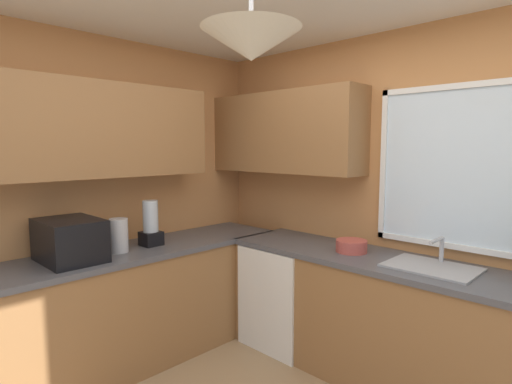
{
  "coord_description": "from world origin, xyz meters",
  "views": [
    {
      "loc": [
        1.3,
        -1.29,
        1.68
      ],
      "look_at": [
        -0.61,
        0.65,
        1.38
      ],
      "focal_mm": 28.82,
      "sensor_mm": 36.0,
      "label": 1
    }
  ],
  "objects": [
    {
      "name": "room_shell",
      "position": [
        -0.79,
        0.51,
        1.81
      ],
      "size": [
        3.84,
        3.44,
        2.6
      ],
      "color": "#C6844C",
      "rests_on": "ground_plane"
    },
    {
      "name": "blender_appliance",
      "position": [
        -1.55,
        0.41,
        1.06
      ],
      "size": [
        0.15,
        0.15,
        0.36
      ],
      "color": "black",
      "rests_on": "counter_run_left"
    },
    {
      "name": "bowl",
      "position": [
        -0.3,
        1.35,
        0.94
      ],
      "size": [
        0.23,
        0.23,
        0.09
      ],
      "primitive_type": "cylinder",
      "color": "#B74C42",
      "rests_on": "counter_run_back"
    },
    {
      "name": "counter_run_back",
      "position": [
        0.21,
        1.35,
        0.45
      ],
      "size": [
        2.93,
        0.65,
        0.9
      ],
      "color": "olive",
      "rests_on": "ground_plane"
    },
    {
      "name": "dishwasher",
      "position": [
        -0.89,
        1.32,
        0.43
      ],
      "size": [
        0.6,
        0.6,
        0.85
      ],
      "primitive_type": "cube",
      "color": "white",
      "rests_on": "ground_plane"
    },
    {
      "name": "sink_assembly",
      "position": [
        0.3,
        1.36,
        0.91
      ],
      "size": [
        0.55,
        0.4,
        0.19
      ],
      "color": "#9EA0A5",
      "rests_on": "counter_run_back"
    },
    {
      "name": "microwave",
      "position": [
        -1.55,
        -0.22,
        1.04
      ],
      "size": [
        0.48,
        0.36,
        0.29
      ],
      "primitive_type": "cube",
      "color": "black",
      "rests_on": "counter_run_left"
    },
    {
      "name": "counter_run_left",
      "position": [
        -1.55,
        0.0,
        0.45
      ],
      "size": [
        0.65,
        3.05,
        0.9
      ],
      "color": "olive",
      "rests_on": "ground_plane"
    },
    {
      "name": "kettle",
      "position": [
        -1.53,
        0.13,
        1.02
      ],
      "size": [
        0.14,
        0.14,
        0.25
      ],
      "primitive_type": "cylinder",
      "color": "#B7B7BC",
      "rests_on": "counter_run_left"
    }
  ]
}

